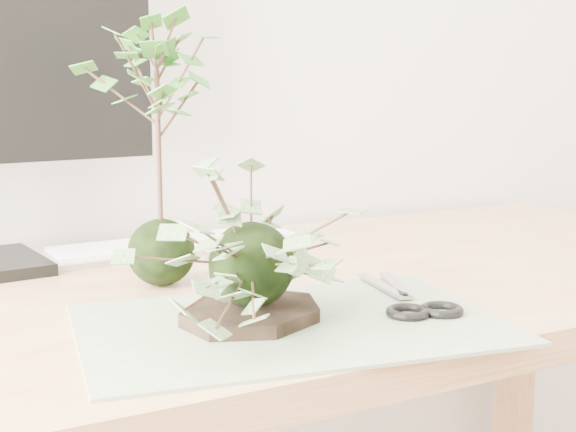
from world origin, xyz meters
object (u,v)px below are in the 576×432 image
Objects in this scene: ivy_kokedama at (251,225)px; keyboard at (177,245)px; desk at (270,341)px; maple_kokedama at (157,87)px.

keyboard is (0.06, 0.41, -0.10)m from ivy_kokedama.
desk is 0.26m from keyboard.
maple_kokedama is (-0.03, 0.21, 0.14)m from ivy_kokedama.
maple_kokedama is at bearing 98.41° from ivy_kokedama.
desk is at bearing -13.46° from maple_kokedama.
desk is 0.28m from ivy_kokedama.
desk is at bearing -81.18° from keyboard.
keyboard reaches higher than desk.
desk is 5.11× the size of ivy_kokedama.
keyboard is at bearing 81.14° from ivy_kokedama.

